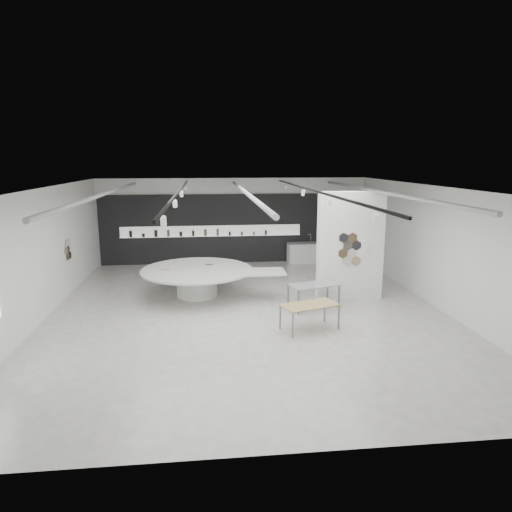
{
  "coord_description": "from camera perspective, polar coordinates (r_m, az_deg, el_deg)",
  "views": [
    {
      "loc": [
        -1.22,
        -13.38,
        4.63
      ],
      "look_at": [
        0.38,
        1.2,
        1.5
      ],
      "focal_mm": 32.0,
      "sensor_mm": 36.0,
      "label": 1
    }
  ],
  "objects": [
    {
      "name": "display_island",
      "position": [
        15.71,
        -7.1,
        -2.8
      ],
      "size": [
        4.85,
        3.82,
        0.97
      ],
      "rotation": [
        0.0,
        0.0,
        -0.01
      ],
      "color": "white",
      "rests_on": "ground"
    },
    {
      "name": "partition_column",
      "position": [
        15.39,
        11.71,
        1.21
      ],
      "size": [
        2.2,
        0.38,
        3.6
      ],
      "color": "white",
      "rests_on": "ground"
    },
    {
      "name": "sample_table_wood",
      "position": [
        12.66,
        6.73,
        -6.25
      ],
      "size": [
        1.71,
        1.23,
        0.72
      ],
      "rotation": [
        0.0,
        0.0,
        0.33
      ],
      "color": "tan",
      "rests_on": "ground"
    },
    {
      "name": "kitchen_counter",
      "position": [
        20.8,
        6.16,
        0.42
      ],
      "size": [
        1.66,
        0.74,
        1.28
      ],
      "rotation": [
        0.0,
        0.0,
        0.07
      ],
      "color": "white",
      "rests_on": "ground"
    },
    {
      "name": "sample_table_stone",
      "position": [
        14.4,
        7.25,
        -3.8
      ],
      "size": [
        1.68,
        1.18,
        0.79
      ],
      "rotation": [
        0.0,
        0.0,
        0.3
      ],
      "color": "gray",
      "rests_on": "ground"
    },
    {
      "name": "room",
      "position": [
        13.67,
        -1.43,
        1.28
      ],
      "size": [
        12.02,
        14.02,
        3.82
      ],
      "color": "beige",
      "rests_on": "ground"
    },
    {
      "name": "back_wall_display",
      "position": [
        20.58,
        -3.04,
        3.41
      ],
      "size": [
        11.8,
        0.27,
        3.1
      ],
      "color": "black",
      "rests_on": "ground"
    }
  ]
}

